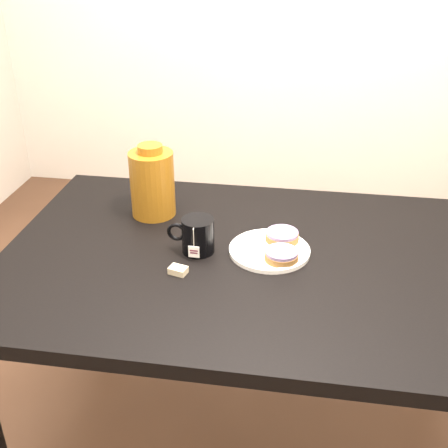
% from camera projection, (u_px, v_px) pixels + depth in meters
% --- Properties ---
extents(ground_plane, '(4.00, 4.00, 0.00)m').
position_uv_depth(ground_plane, '(251.00, 447.00, 1.88)').
color(ground_plane, brown).
extents(table, '(1.40, 0.90, 0.75)m').
position_uv_depth(table, '(257.00, 282.00, 1.56)').
color(table, black).
rests_on(table, ground_plane).
extents(plate, '(0.22, 0.22, 0.02)m').
position_uv_depth(plate, '(269.00, 250.00, 1.53)').
color(plate, white).
rests_on(plate, table).
extents(bagel_back, '(0.12, 0.12, 0.03)m').
position_uv_depth(bagel_back, '(282.00, 236.00, 1.57)').
color(bagel_back, brown).
rests_on(bagel_back, plate).
extents(bagel_front, '(0.12, 0.12, 0.03)m').
position_uv_depth(bagel_front, '(282.00, 255.00, 1.48)').
color(bagel_front, brown).
rests_on(bagel_front, plate).
extents(mug, '(0.13, 0.10, 0.10)m').
position_uv_depth(mug, '(197.00, 235.00, 1.52)').
color(mug, black).
rests_on(mug, table).
extents(teabag_pouch, '(0.05, 0.04, 0.02)m').
position_uv_depth(teabag_pouch, '(178.00, 270.00, 1.44)').
color(teabag_pouch, '#C6B793').
rests_on(teabag_pouch, table).
extents(bagel_package, '(0.16, 0.16, 0.23)m').
position_uv_depth(bagel_package, '(152.00, 183.00, 1.69)').
color(bagel_package, '#63370D').
rests_on(bagel_package, table).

